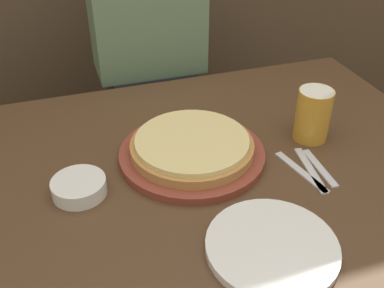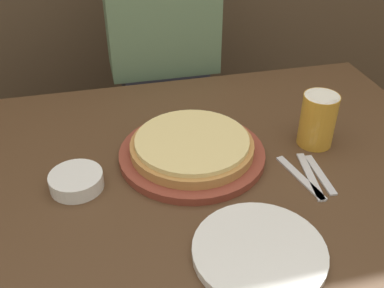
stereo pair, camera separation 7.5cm
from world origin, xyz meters
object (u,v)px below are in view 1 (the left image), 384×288
(dinner_plate, at_px, (272,247))
(dinner_knife, at_px, (310,170))
(beer_glass, at_px, (313,113))
(diner_person, at_px, (151,82))
(spoon, at_px, (320,168))
(side_bowl, at_px, (79,188))
(fork, at_px, (301,172))
(pizza_on_board, at_px, (192,149))

(dinner_plate, height_order, dinner_knife, dinner_plate)
(beer_glass, bearing_deg, diner_person, 116.02)
(spoon, height_order, diner_person, diner_person)
(side_bowl, bearing_deg, fork, -9.46)
(dinner_knife, bearing_deg, fork, 180.00)
(pizza_on_board, bearing_deg, side_bowl, -168.86)
(pizza_on_board, xyz_separation_m, beer_glass, (0.32, -0.01, 0.05))
(pizza_on_board, distance_m, fork, 0.27)
(pizza_on_board, distance_m, dinner_plate, 0.34)
(pizza_on_board, xyz_separation_m, fork, (0.23, -0.14, -0.02))
(pizza_on_board, height_order, side_bowl, pizza_on_board)
(fork, bearing_deg, pizza_on_board, 148.35)
(side_bowl, bearing_deg, spoon, -8.62)
(beer_glass, distance_m, dinner_knife, 0.16)
(beer_glass, xyz_separation_m, fork, (-0.10, -0.13, -0.07))
(dinner_plate, distance_m, fork, 0.26)
(beer_glass, bearing_deg, side_bowl, -175.77)
(pizza_on_board, xyz_separation_m, dinner_knife, (0.25, -0.14, -0.02))
(pizza_on_board, relative_size, dinner_plate, 1.40)
(dinner_plate, height_order, fork, dinner_plate)
(side_bowl, distance_m, spoon, 0.56)
(fork, bearing_deg, spoon, 0.00)
(fork, xyz_separation_m, spoon, (0.05, 0.00, 0.00))
(pizza_on_board, height_order, dinner_plate, pizza_on_board)
(dinner_knife, bearing_deg, dinner_plate, -135.57)
(beer_glass, relative_size, fork, 0.79)
(dinner_plate, relative_size, diner_person, 0.19)
(beer_glass, bearing_deg, spoon, -109.88)
(beer_glass, distance_m, fork, 0.18)
(dinner_plate, distance_m, diner_person, 0.92)
(fork, relative_size, diner_person, 0.13)
(pizza_on_board, xyz_separation_m, spoon, (0.28, -0.14, -0.02))
(dinner_plate, bearing_deg, diner_person, 91.15)
(beer_glass, relative_size, dinner_knife, 0.78)
(beer_glass, bearing_deg, pizza_on_board, 178.13)
(pizza_on_board, distance_m, beer_glass, 0.33)
(dinner_knife, height_order, spoon, same)
(fork, bearing_deg, diner_person, 104.97)
(dinner_knife, bearing_deg, pizza_on_board, 150.97)
(beer_glass, relative_size, spoon, 0.92)
(diner_person, bearing_deg, fork, -75.03)
(pizza_on_board, relative_size, side_bowl, 2.97)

